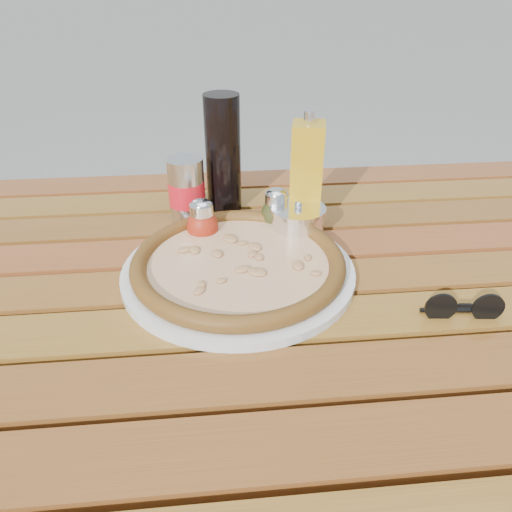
{
  "coord_description": "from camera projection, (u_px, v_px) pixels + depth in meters",
  "views": [
    {
      "loc": [
        -0.06,
        -0.64,
        1.18
      ],
      "look_at": [
        0.0,
        0.02,
        0.78
      ],
      "focal_mm": 35.0,
      "sensor_mm": 36.0,
      "label": 1
    }
  ],
  "objects": [
    {
      "name": "table",
      "position": [
        257.0,
        318.0,
        0.81
      ],
      "size": [
        1.4,
        0.9,
        0.75
      ],
      "color": "#391F0D",
      "rests_on": "ground"
    },
    {
      "name": "plate",
      "position": [
        238.0,
        271.0,
        0.78
      ],
      "size": [
        0.44,
        0.44,
        0.01
      ],
      "primitive_type": "cylinder",
      "rotation": [
        0.0,
        0.0,
        0.28
      ],
      "color": "silver",
      "rests_on": "table"
    },
    {
      "name": "pizza",
      "position": [
        238.0,
        263.0,
        0.77
      ],
      "size": [
        0.45,
        0.45,
        0.03
      ],
      "rotation": [
        0.0,
        0.0,
        0.51
      ],
      "color": "beige",
      "rests_on": "plate"
    },
    {
      "name": "pepper_shaker",
      "position": [
        202.0,
        222.0,
        0.85
      ],
      "size": [
        0.07,
        0.07,
        0.08
      ],
      "rotation": [
        0.0,
        0.0,
        0.36
      ],
      "color": "red",
      "rests_on": "table"
    },
    {
      "name": "oregano_shaker",
      "position": [
        276.0,
        211.0,
        0.89
      ],
      "size": [
        0.06,
        0.06,
        0.08
      ],
      "rotation": [
        0.0,
        0.0,
        0.06
      ],
      "color": "#3C4019",
      "rests_on": "table"
    },
    {
      "name": "dark_bottle",
      "position": [
        223.0,
        154.0,
        0.93
      ],
      "size": [
        0.07,
        0.07,
        0.22
      ],
      "primitive_type": "cylinder",
      "rotation": [
        0.0,
        0.0,
        -0.04
      ],
      "color": "black",
      "rests_on": "table"
    },
    {
      "name": "soda_can",
      "position": [
        187.0,
        191.0,
        0.91
      ],
      "size": [
        0.08,
        0.08,
        0.12
      ],
      "rotation": [
        0.0,
        0.0,
        0.17
      ],
      "color": "silver",
      "rests_on": "table"
    },
    {
      "name": "olive_oil_cruet",
      "position": [
        306.0,
        176.0,
        0.88
      ],
      "size": [
        0.07,
        0.07,
        0.21
      ],
      "rotation": [
        0.0,
        0.0,
        -0.21
      ],
      "color": "#B48513",
      "rests_on": "table"
    },
    {
      "name": "parmesan_tin",
      "position": [
        298.0,
        222.0,
        0.87
      ],
      "size": [
        0.12,
        0.12,
        0.07
      ],
      "rotation": [
        0.0,
        0.0,
        0.24
      ],
      "color": "white",
      "rests_on": "table"
    },
    {
      "name": "sunglasses",
      "position": [
        463.0,
        308.0,
        0.68
      ],
      "size": [
        0.11,
        0.03,
        0.04
      ],
      "rotation": [
        0.0,
        0.0,
        -0.11
      ],
      "color": "black",
      "rests_on": "table"
    }
  ]
}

